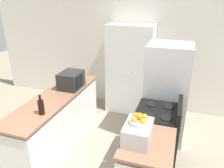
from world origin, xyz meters
TOP-DOWN VIEW (x-y plane):
  - wall_back at (0.00, 3.12)m, footprint 7.00×0.06m
  - counter_left at (-0.84, 1.21)m, footprint 0.60×2.21m
  - pantry_cabinet at (0.04, 2.81)m, footprint 0.97×0.55m
  - stove at (0.86, 1.25)m, footprint 0.66×0.71m
  - refrigerator at (0.90, 2.00)m, footprint 0.75×0.71m
  - microwave at (-0.75, 1.62)m, footprint 0.36×0.44m
  - wine_bottle at (-0.69, 0.64)m, footprint 0.09×0.09m
  - toaster_oven at (0.72, 0.47)m, footprint 0.31×0.42m
  - fruit_bowl at (0.73, 0.49)m, footprint 0.23×0.23m

SIDE VIEW (x-z plane):
  - counter_left at x=-0.84m, z-range -0.02..0.90m
  - stove at x=0.86m, z-range -0.07..1.00m
  - refrigerator at x=0.90m, z-range 0.00..1.75m
  - pantry_cabinet at x=0.04m, z-range 0.00..1.93m
  - toaster_oven at x=0.72m, z-range 0.91..1.13m
  - wine_bottle at x=-0.69m, z-range 0.88..1.17m
  - microwave at x=-0.75m, z-range 0.91..1.21m
  - fruit_bowl at x=0.73m, z-range 1.11..1.24m
  - wall_back at x=0.00m, z-range 0.00..2.60m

